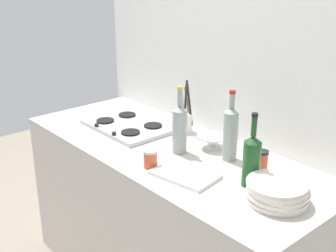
# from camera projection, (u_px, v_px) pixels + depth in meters

# --- Properties ---
(counter_block) EXTENTS (1.80, 0.70, 0.90)m
(counter_block) POSITION_uv_depth(u_px,v_px,m) (168.00, 222.00, 2.42)
(counter_block) COLOR beige
(counter_block) RESTS_ON ground
(backsplash_panel) EXTENTS (1.90, 0.06, 2.19)m
(backsplash_panel) POSITION_uv_depth(u_px,v_px,m) (220.00, 98.00, 2.43)
(backsplash_panel) COLOR white
(backsplash_panel) RESTS_ON ground
(stovetop_hob) EXTENTS (0.50, 0.35, 0.04)m
(stovetop_hob) POSITION_uv_depth(u_px,v_px,m) (129.00, 126.00, 2.53)
(stovetop_hob) COLOR #B2B2B7
(stovetop_hob) RESTS_ON counter_block
(plate_stack) EXTENTS (0.25, 0.25, 0.09)m
(plate_stack) POSITION_uv_depth(u_px,v_px,m) (278.00, 192.00, 1.74)
(plate_stack) COLOR silver
(plate_stack) RESTS_ON counter_block
(wine_bottle_leftmost) EXTENTS (0.07, 0.07, 0.35)m
(wine_bottle_leftmost) POSITION_uv_depth(u_px,v_px,m) (230.00, 132.00, 2.08)
(wine_bottle_leftmost) COLOR gray
(wine_bottle_leftmost) RESTS_ON counter_block
(wine_bottle_mid_left) EXTENTS (0.08, 0.08, 0.33)m
(wine_bottle_mid_left) POSITION_uv_depth(u_px,v_px,m) (251.00, 160.00, 1.84)
(wine_bottle_mid_left) COLOR #19471E
(wine_bottle_mid_left) RESTS_ON counter_block
(wine_bottle_mid_right) EXTENTS (0.07, 0.07, 0.34)m
(wine_bottle_mid_right) POSITION_uv_depth(u_px,v_px,m) (180.00, 128.00, 2.17)
(wine_bottle_mid_right) COLOR gray
(wine_bottle_mid_right) RESTS_ON counter_block
(mixing_bowl) EXTENTS (0.15, 0.15, 0.07)m
(mixing_bowl) POSITION_uv_depth(u_px,v_px,m) (213.00, 141.00, 2.25)
(mixing_bowl) COLOR white
(mixing_bowl) RESTS_ON counter_block
(utensil_crock) EXTENTS (0.09, 0.09, 0.31)m
(utensil_crock) POSITION_uv_depth(u_px,v_px,m) (185.00, 120.00, 2.46)
(utensil_crock) COLOR silver
(utensil_crock) RESTS_ON counter_block
(condiment_jar_front) EXTENTS (0.06, 0.06, 0.10)m
(condiment_jar_front) POSITION_uv_depth(u_px,v_px,m) (262.00, 161.00, 2.00)
(condiment_jar_front) COLOR #C64C2D
(condiment_jar_front) RESTS_ON counter_block
(condiment_jar_rear) EXTENTS (0.07, 0.07, 0.09)m
(condiment_jar_rear) POSITION_uv_depth(u_px,v_px,m) (150.00, 159.00, 2.03)
(condiment_jar_rear) COLOR #C64C2D
(condiment_jar_rear) RESTS_ON counter_block
(cutting_board) EXTENTS (0.31, 0.23, 0.02)m
(cutting_board) POSITION_uv_depth(u_px,v_px,m) (185.00, 174.00, 1.96)
(cutting_board) COLOR silver
(cutting_board) RESTS_ON counter_block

